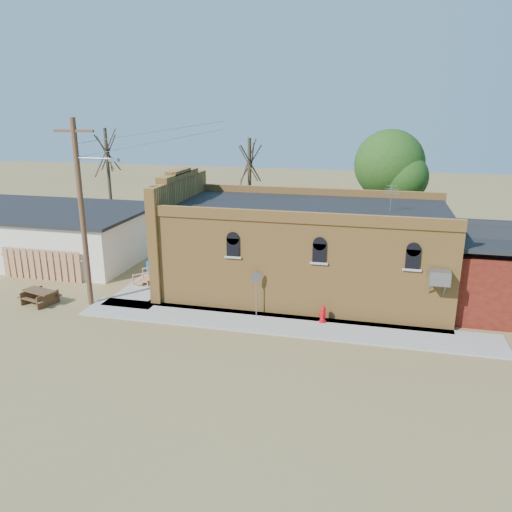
% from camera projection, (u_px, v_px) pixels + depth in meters
% --- Properties ---
extents(ground, '(120.00, 120.00, 0.00)m').
position_uv_depth(ground, '(243.00, 330.00, 21.97)').
color(ground, olive).
rests_on(ground, ground).
extents(sidewalk_south, '(19.00, 2.20, 0.08)m').
position_uv_depth(sidewalk_south, '(281.00, 324.00, 22.46)').
color(sidewalk_south, '#9E9991').
rests_on(sidewalk_south, ground).
extents(sidewalk_west, '(2.60, 10.00, 0.08)m').
position_uv_depth(sidewalk_west, '(165.00, 276.00, 28.95)').
color(sidewalk_west, '#9E9991').
rests_on(sidewalk_west, ground).
extents(brick_bar, '(16.40, 7.97, 6.30)m').
position_uv_depth(brick_bar, '(300.00, 249.00, 26.04)').
color(brick_bar, '#BF803A').
rests_on(brick_bar, ground).
extents(red_shed, '(5.40, 6.40, 4.30)m').
position_uv_depth(red_shed, '(504.00, 263.00, 23.86)').
color(red_shed, '#570F0F').
rests_on(red_shed, ground).
extents(wood_fence, '(5.20, 0.10, 1.80)m').
position_uv_depth(wood_fence, '(42.00, 265.00, 28.11)').
color(wood_fence, '#A26649').
rests_on(wood_fence, ground).
extents(utility_pole, '(3.12, 0.26, 9.00)m').
position_uv_depth(utility_pole, '(83.00, 210.00, 23.54)').
color(utility_pole, '#532F21').
rests_on(utility_pole, ground).
extents(tree_bare_near, '(2.80, 2.80, 7.65)m').
position_uv_depth(tree_bare_near, '(249.00, 162.00, 33.04)').
color(tree_bare_near, '#463828').
rests_on(tree_bare_near, ground).
extents(tree_bare_far, '(2.80, 2.80, 8.16)m').
position_uv_depth(tree_bare_far, '(107.00, 151.00, 36.31)').
color(tree_bare_far, '#463828').
rests_on(tree_bare_far, ground).
extents(tree_leafy, '(4.40, 4.40, 8.15)m').
position_uv_depth(tree_leafy, '(389.00, 165.00, 31.50)').
color(tree_leafy, '#463828').
rests_on(tree_leafy, ground).
extents(fire_hydrant, '(0.44, 0.42, 0.76)m').
position_uv_depth(fire_hydrant, '(323.00, 314.00, 22.52)').
color(fire_hydrant, red).
rests_on(fire_hydrant, sidewalk_south).
extents(stop_sign, '(0.49, 0.40, 2.16)m').
position_uv_depth(stop_sign, '(256.00, 281.00, 22.94)').
color(stop_sign, gray).
rests_on(stop_sign, sidewalk_south).
extents(trash_barrel, '(0.62, 0.62, 0.79)m').
position_uv_depth(trash_barrel, '(150.00, 266.00, 29.20)').
color(trash_barrel, '#1B4D89').
rests_on(trash_barrel, sidewalk_west).
extents(picnic_table, '(1.96, 1.66, 0.70)m').
position_uv_depth(picnic_table, '(40.00, 295.00, 24.81)').
color(picnic_table, '#513620').
rests_on(picnic_table, ground).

